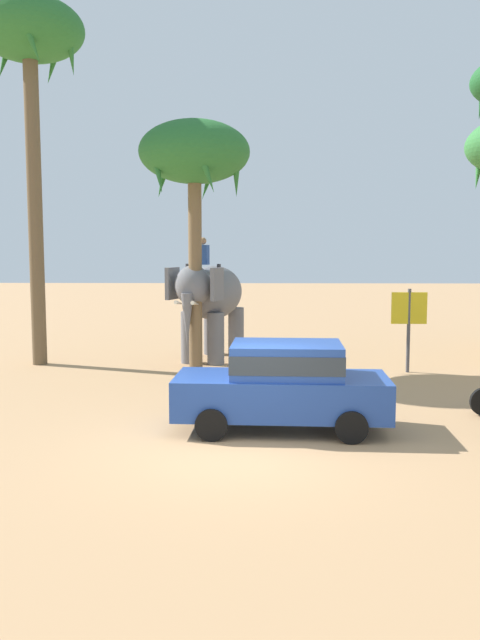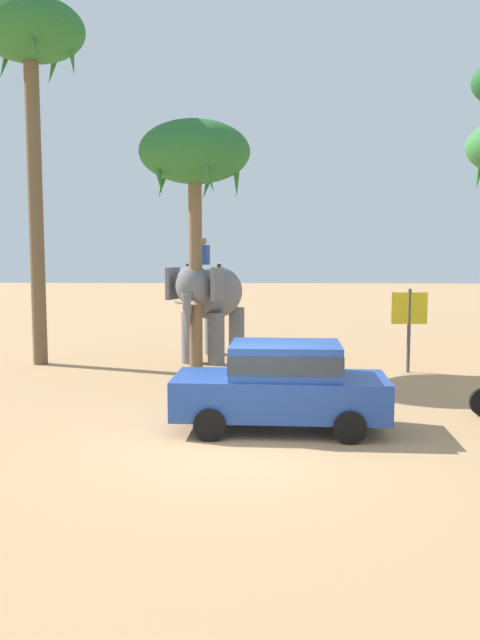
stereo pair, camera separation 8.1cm
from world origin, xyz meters
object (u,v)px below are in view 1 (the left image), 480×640
palm_tree_behind_elephant (194,158)px  palm_tree_left_of_road (30,46)px  elephant_with_mahout (211,298)px  signboard_yellow (409,314)px  car_sedan_foreground (283,383)px

palm_tree_behind_elephant → palm_tree_left_of_road: bearing=173.1°
elephant_with_mahout → signboard_yellow: elephant_with_mahout is taller
car_sedan_foreground → signboard_yellow: bearing=58.1°
car_sedan_foreground → palm_tree_left_of_road: 13.27m
signboard_yellow → elephant_with_mahout: bearing=161.7°
car_sedan_foreground → palm_tree_behind_elephant: bearing=109.3°
elephant_with_mahout → palm_tree_left_of_road: (-5.21, -0.86, 7.47)m
car_sedan_foreground → signboard_yellow: (3.82, 6.14, 0.76)m
palm_tree_left_of_road → car_sedan_foreground: bearing=-45.0°
car_sedan_foreground → palm_tree_behind_elephant: palm_tree_behind_elephant is taller
palm_tree_behind_elephant → palm_tree_left_of_road: 5.93m
elephant_with_mahout → palm_tree_behind_elephant: bearing=-103.2°
elephant_with_mahout → palm_tree_left_of_road: bearing=-170.6°
car_sedan_foreground → elephant_with_mahout: 8.36m
elephant_with_mahout → signboard_yellow: size_ratio=1.67×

